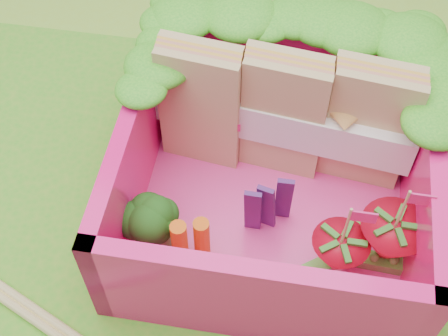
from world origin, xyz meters
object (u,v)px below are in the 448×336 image
strawberry_left (338,255)px  strawberry_right (388,242)px  bento_box (275,171)px  broccoli (156,221)px  sandwich_stack (284,115)px

strawberry_left → strawberry_right: bearing=22.6°
bento_box → broccoli: bearing=-147.0°
broccoli → strawberry_left: strawberry_left is taller
bento_box → strawberry_right: size_ratio=2.51×
strawberry_left → broccoli: bearing=179.3°
broccoli → strawberry_left: bearing=-0.7°
broccoli → strawberry_left: (0.76, -0.01, -0.05)m
sandwich_stack → strawberry_right: sandwich_stack is taller
bento_box → broccoli: size_ratio=4.04×
strawberry_left → strawberry_right: strawberry_right is taller
bento_box → sandwich_stack: (0.00, 0.25, 0.09)m
bento_box → sandwich_stack: bearing=88.8°
broccoli → bento_box: bearing=33.0°
sandwich_stack → broccoli: bearing=-130.5°
bento_box → broccoli: bento_box is taller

